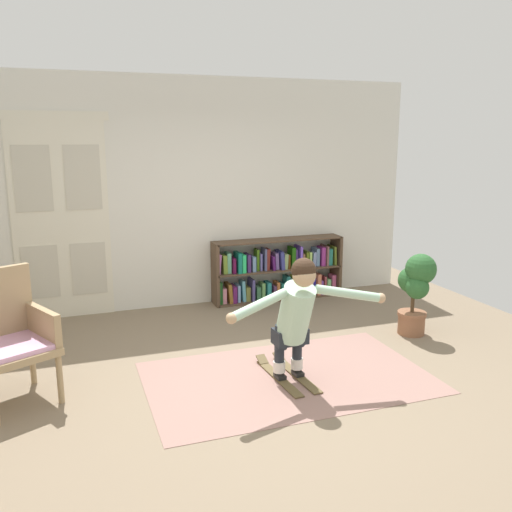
# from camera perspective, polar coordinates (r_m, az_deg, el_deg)

# --- Properties ---
(ground_plane) EXTENTS (7.20, 7.20, 0.00)m
(ground_plane) POSITION_cam_1_polar(r_m,az_deg,el_deg) (5.03, 0.57, -13.11)
(ground_plane) COLOR #7C6B55
(back_wall) EXTENTS (6.00, 0.10, 2.90)m
(back_wall) POSITION_cam_1_polar(r_m,az_deg,el_deg) (7.08, -6.69, 6.49)
(back_wall) COLOR silver
(back_wall) RESTS_ON ground
(double_door) EXTENTS (1.22, 0.05, 2.45)m
(double_door) POSITION_cam_1_polar(r_m,az_deg,el_deg) (6.87, -19.67, 3.83)
(double_door) COLOR silver
(double_door) RESTS_ON ground
(rug) EXTENTS (2.56, 1.59, 0.01)m
(rug) POSITION_cam_1_polar(r_m,az_deg,el_deg) (5.14, 3.35, -12.52)
(rug) COLOR #957066
(rug) RESTS_ON ground
(bookshelf) EXTENTS (1.79, 0.30, 0.83)m
(bookshelf) POSITION_cam_1_polar(r_m,az_deg,el_deg) (7.39, 2.23, -1.73)
(bookshelf) COLOR brown
(bookshelf) RESTS_ON ground
(wicker_chair) EXTENTS (0.80, 0.80, 1.10)m
(wicker_chair) POSITION_cam_1_polar(r_m,az_deg,el_deg) (4.95, -24.54, -7.42)
(wicker_chair) COLOR tan
(wicker_chair) RESTS_ON ground
(potted_plant) EXTENTS (0.37, 0.40, 0.92)m
(potted_plant) POSITION_cam_1_polar(r_m,az_deg,el_deg) (6.26, 16.31, -3.20)
(potted_plant) COLOR brown
(potted_plant) RESTS_ON ground
(skis_pair) EXTENTS (0.32, 0.87, 0.07)m
(skis_pair) POSITION_cam_1_polar(r_m,az_deg,el_deg) (5.15, 3.19, -12.19)
(skis_pair) COLOR brown
(skis_pair) RESTS_ON rug
(person_skier) EXTENTS (1.48, 0.59, 1.10)m
(person_skier) POSITION_cam_1_polar(r_m,az_deg,el_deg) (4.76, 4.25, -5.72)
(person_skier) COLOR white
(person_skier) RESTS_ON skis_pair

